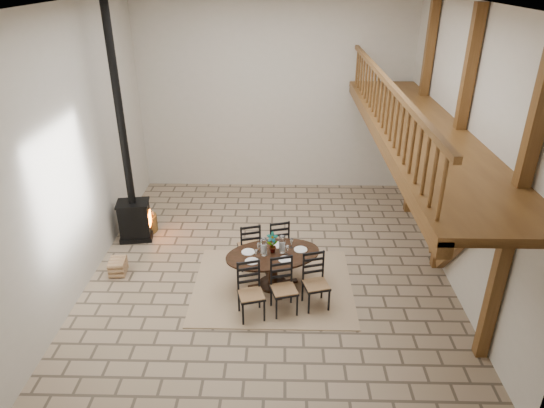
{
  "coord_description": "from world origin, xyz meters",
  "views": [
    {
      "loc": [
        0.23,
        -8.4,
        5.52
      ],
      "look_at": [
        0.03,
        0.4,
        1.17
      ],
      "focal_mm": 32.0,
      "sensor_mm": 36.0,
      "label": 1
    }
  ],
  "objects_px": {
    "wood_stove": "(131,193)",
    "log_stack": "(118,267)",
    "log_basket": "(144,222)",
    "dining_table": "(274,271)"
  },
  "relations": [
    {
      "from": "wood_stove",
      "to": "log_basket",
      "type": "height_order",
      "value": "wood_stove"
    },
    {
      "from": "dining_table",
      "to": "log_basket",
      "type": "height_order",
      "value": "dining_table"
    },
    {
      "from": "log_stack",
      "to": "dining_table",
      "type": "bearing_deg",
      "value": -8.41
    },
    {
      "from": "log_basket",
      "to": "log_stack",
      "type": "xyz_separation_m",
      "value": [
        -0.07,
        -1.75,
        -0.05
      ]
    },
    {
      "from": "wood_stove",
      "to": "log_basket",
      "type": "bearing_deg",
      "value": 67.03
    },
    {
      "from": "wood_stove",
      "to": "log_stack",
      "type": "bearing_deg",
      "value": -98.51
    },
    {
      "from": "wood_stove",
      "to": "log_stack",
      "type": "distance_m",
      "value": 1.69
    },
    {
      "from": "dining_table",
      "to": "log_stack",
      "type": "relative_size",
      "value": 4.98
    },
    {
      "from": "dining_table",
      "to": "log_basket",
      "type": "relative_size",
      "value": 3.85
    },
    {
      "from": "dining_table",
      "to": "log_basket",
      "type": "distance_m",
      "value": 3.76
    }
  ]
}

